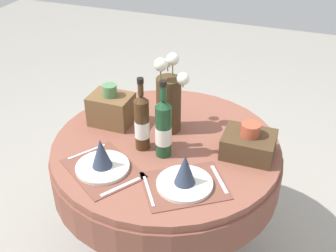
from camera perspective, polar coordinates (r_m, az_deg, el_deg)
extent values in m
plane|color=#9E998E|center=(2.51, -0.23, -16.06)|extent=(8.00, 8.00, 0.00)
cylinder|color=brown|center=(2.04, -0.27, -2.77)|extent=(1.11, 1.11, 0.04)
cylinder|color=brown|center=(2.10, -0.26, -5.16)|extent=(1.13, 1.13, 0.17)
cylinder|color=black|center=(2.26, -0.25, -10.02)|extent=(0.12, 0.12, 0.66)
cylinder|color=black|center=(2.50, -0.23, -15.84)|extent=(0.51, 0.51, 0.03)
cube|color=brown|center=(1.88, -8.94, -5.83)|extent=(0.43, 0.40, 0.00)
cylinder|color=silver|center=(1.87, -8.97, -5.59)|extent=(0.24, 0.24, 0.02)
cone|color=#2D384C|center=(1.83, -9.17, -3.67)|extent=(0.09, 0.09, 0.14)
cube|color=silver|center=(1.99, -11.09, -3.48)|extent=(0.11, 0.17, 0.00)
cube|color=silver|center=(1.77, -6.52, -8.29)|extent=(0.12, 0.17, 0.00)
cube|color=brown|center=(1.77, 2.29, -8.16)|extent=(0.43, 0.41, 0.00)
cylinder|color=silver|center=(1.77, 2.29, -7.92)|extent=(0.24, 0.24, 0.02)
cone|color=#2D384C|center=(1.72, 2.35, -5.94)|extent=(0.09, 0.09, 0.14)
cube|color=silver|center=(1.74, -2.68, -8.88)|extent=(0.12, 0.16, 0.00)
cube|color=silver|center=(1.81, 7.05, -7.25)|extent=(0.12, 0.17, 0.00)
cylinder|color=#47331E|center=(2.05, 0.09, 2.96)|extent=(0.12, 0.12, 0.29)
sphere|color=silver|center=(1.93, -1.03, 8.44)|extent=(0.06, 0.06, 0.06)
cylinder|color=#4C7038|center=(1.95, -1.01, 7.04)|extent=(0.01, 0.01, 0.06)
sphere|color=silver|center=(1.98, 0.65, 9.20)|extent=(0.06, 0.06, 0.06)
cylinder|color=#4C7038|center=(2.01, 0.64, 7.81)|extent=(0.01, 0.01, 0.06)
sphere|color=silver|center=(2.04, -0.04, 8.68)|extent=(0.04, 0.04, 0.04)
cylinder|color=#4C7038|center=(2.06, -0.04, 7.95)|extent=(0.01, 0.01, 0.03)
sphere|color=silver|center=(1.89, 2.09, 6.50)|extent=(0.06, 0.06, 0.06)
cylinder|color=#4C7038|center=(1.90, 2.07, 5.67)|extent=(0.01, 0.01, 0.02)
cylinder|color=#194223|center=(1.88, -0.63, -0.72)|extent=(0.07, 0.07, 0.26)
cylinder|color=silver|center=(1.89, -0.62, -1.24)|extent=(0.08, 0.08, 0.09)
cone|color=#194223|center=(1.80, -0.65, 3.13)|extent=(0.07, 0.07, 0.03)
cylinder|color=#194223|center=(1.77, -0.67, 4.89)|extent=(0.03, 0.03, 0.09)
cylinder|color=black|center=(1.76, -0.67, 5.86)|extent=(0.03, 0.03, 0.02)
cylinder|color=#422814|center=(1.93, -3.59, 0.13)|extent=(0.07, 0.07, 0.25)
cylinder|color=silver|center=(1.94, -3.57, -0.38)|extent=(0.07, 0.07, 0.09)
cone|color=#422814|center=(1.85, -3.74, 3.84)|extent=(0.07, 0.07, 0.03)
cylinder|color=#422814|center=(1.83, -3.80, 5.40)|extent=(0.03, 0.03, 0.08)
cylinder|color=black|center=(1.81, -3.83, 6.23)|extent=(0.03, 0.03, 0.02)
cube|color=brown|center=(2.16, -7.78, 2.28)|extent=(0.21, 0.16, 0.16)
cylinder|color=#4C7F4C|center=(2.11, -8.00, 4.86)|extent=(0.07, 0.07, 0.06)
cube|color=#47331E|center=(1.96, 11.01, -2.52)|extent=(0.24, 0.19, 0.11)
cylinder|color=#B24C33|center=(1.91, 11.27, -0.49)|extent=(0.09, 0.09, 0.06)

